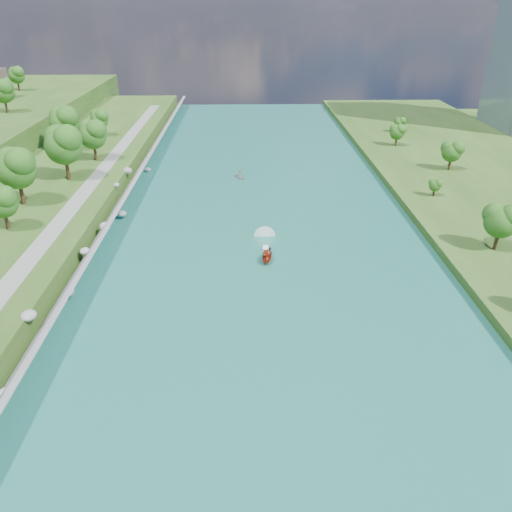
{
  "coord_description": "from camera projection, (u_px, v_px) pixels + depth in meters",
  "views": [
    {
      "loc": [
        -2.54,
        -53.54,
        35.68
      ],
      "look_at": [
        -1.02,
        10.57,
        2.5
      ],
      "focal_mm": 35.0,
      "sensor_mm": 36.0,
      "label": 1
    }
  ],
  "objects": [
    {
      "name": "riprap_bank",
      "position": [
        100.0,
        236.0,
        79.86
      ],
      "size": [
        4.65,
        236.0,
        4.4
      ],
      "color": "slate",
      "rests_on": "ground"
    },
    {
      "name": "riverside_path",
      "position": [
        57.0,
        225.0,
        79.43
      ],
      "size": [
        3.0,
        200.0,
        0.1
      ],
      "primitive_type": "cube",
      "color": "gray",
      "rests_on": "berm_west"
    },
    {
      "name": "raft",
      "position": [
        240.0,
        176.0,
        110.9
      ],
      "size": [
        3.71,
        3.85,
        1.69
      ],
      "rotation": [
        0.0,
        0.0,
        0.67
      ],
      "color": "#9B9FA4",
      "rests_on": "river_water"
    },
    {
      "name": "river_water",
      "position": [
        261.0,
        243.0,
        81.73
      ],
      "size": [
        55.0,
        240.0,
        0.1
      ],
      "primitive_type": "cube",
      "color": "#1A635B",
      "rests_on": "ground"
    },
    {
      "name": "ground",
      "position": [
        266.0,
        311.0,
        63.99
      ],
      "size": [
        260.0,
        260.0,
        0.0
      ],
      "primitive_type": "plane",
      "color": "#2D5119",
      "rests_on": "ground"
    },
    {
      "name": "motorboat",
      "position": [
        267.0,
        252.0,
        77.45
      ],
      "size": [
        3.6,
        18.69,
        2.08
      ],
      "rotation": [
        0.0,
        0.0,
        2.98
      ],
      "color": "#B0250E",
      "rests_on": "river_water"
    }
  ]
}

